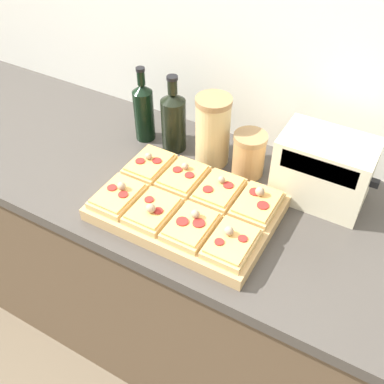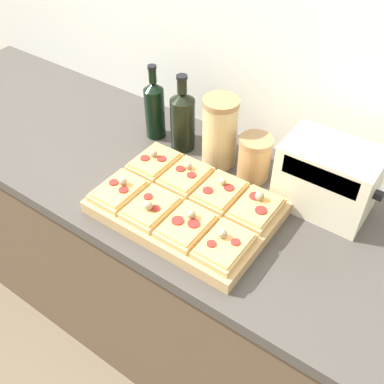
{
  "view_description": "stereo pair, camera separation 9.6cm",
  "coord_description": "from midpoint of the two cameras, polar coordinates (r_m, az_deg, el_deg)",
  "views": [
    {
      "loc": [
        0.53,
        -0.6,
        1.83
      ],
      "look_at": [
        0.05,
        0.24,
        0.95
      ],
      "focal_mm": 42.0,
      "sensor_mm": 36.0,
      "label": 1
    },
    {
      "loc": [
        0.61,
        -0.54,
        1.83
      ],
      "look_at": [
        0.05,
        0.24,
        0.95
      ],
      "focal_mm": 42.0,
      "sensor_mm": 36.0,
      "label": 2
    }
  ],
  "objects": [
    {
      "name": "pizza_slice_back_midleft",
      "position": [
        1.37,
        1.22,
        2.0
      ],
      "size": [
        0.11,
        0.16,
        0.05
      ],
      "color": "tan",
      "rests_on": "cutting_board"
    },
    {
      "name": "wine_bottle",
      "position": [
        1.51,
        0.63,
        9.16
      ],
      "size": [
        0.08,
        0.08,
        0.27
      ],
      "color": "black",
      "rests_on": "kitchen_counter"
    },
    {
      "name": "grain_jar_tall",
      "position": [
        1.44,
        5.42,
        7.55
      ],
      "size": [
        0.12,
        0.12,
        0.24
      ],
      "color": "tan",
      "rests_on": "kitchen_counter"
    },
    {
      "name": "olive_oil_bottle",
      "position": [
        1.57,
        -3.0,
        10.51
      ],
      "size": [
        0.07,
        0.07,
        0.27
      ],
      "color": "black",
      "rests_on": "kitchen_counter"
    },
    {
      "name": "pizza_slice_back_midright",
      "position": [
        1.32,
        5.61,
        -0.01
      ],
      "size": [
        0.11,
        0.16,
        0.05
      ],
      "color": "tan",
      "rests_on": "cutting_board"
    },
    {
      "name": "pizza_slice_front_right",
      "position": [
        1.18,
        6.5,
        -6.8
      ],
      "size": [
        0.11,
        0.16,
        0.05
      ],
      "color": "tan",
      "rests_on": "cutting_board"
    },
    {
      "name": "cutting_board",
      "position": [
        1.31,
        1.34,
        -2.08
      ],
      "size": [
        0.51,
        0.35,
        0.04
      ],
      "primitive_type": "cube",
      "color": "tan",
      "rests_on": "kitchen_counter"
    },
    {
      "name": "toaster_oven",
      "position": [
        1.35,
        18.75,
        1.59
      ],
      "size": [
        0.29,
        0.17,
        0.21
      ],
      "color": "beige",
      "rests_on": "kitchen_counter"
    },
    {
      "name": "pizza_slice_front_left",
      "position": [
        1.33,
        -7.24,
        0.15
      ],
      "size": [
        0.11,
        0.16,
        0.05
      ],
      "color": "tan",
      "rests_on": "cutting_board"
    },
    {
      "name": "pizza_slice_back_right",
      "position": [
        1.28,
        10.31,
        -2.09
      ],
      "size": [
        0.11,
        0.16,
        0.05
      ],
      "color": "tan",
      "rests_on": "cutting_board"
    },
    {
      "name": "kitchen_counter",
      "position": [
        1.74,
        1.62,
        -10.31
      ],
      "size": [
        2.63,
        0.67,
        0.89
      ],
      "color": "brown",
      "rests_on": "ground_plane"
    },
    {
      "name": "pizza_slice_front_midright",
      "position": [
        1.22,
        1.55,
        -4.32
      ],
      "size": [
        0.11,
        0.16,
        0.05
      ],
      "color": "tan",
      "rests_on": "cutting_board"
    },
    {
      "name": "pizza_slice_back_left",
      "position": [
        1.42,
        -2.88,
        3.83
      ],
      "size": [
        0.11,
        0.16,
        0.05
      ],
      "color": "tan",
      "rests_on": "cutting_board"
    },
    {
      "name": "wall_back",
      "position": [
        1.49,
        10.36,
        18.69
      ],
      "size": [
        6.0,
        0.06,
        2.5
      ],
      "color": "silver",
      "rests_on": "ground_plane"
    },
    {
      "name": "pizza_slice_front_midleft",
      "position": [
        1.27,
        -3.07,
        -2.02
      ],
      "size": [
        0.11,
        0.16,
        0.05
      ],
      "color": "tan",
      "rests_on": "cutting_board"
    },
    {
      "name": "grain_jar_short",
      "position": [
        1.42,
        9.85,
        4.24
      ],
      "size": [
        0.11,
        0.11,
        0.15
      ],
      "color": "#AD7F4C",
      "rests_on": "kitchen_counter"
    }
  ]
}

